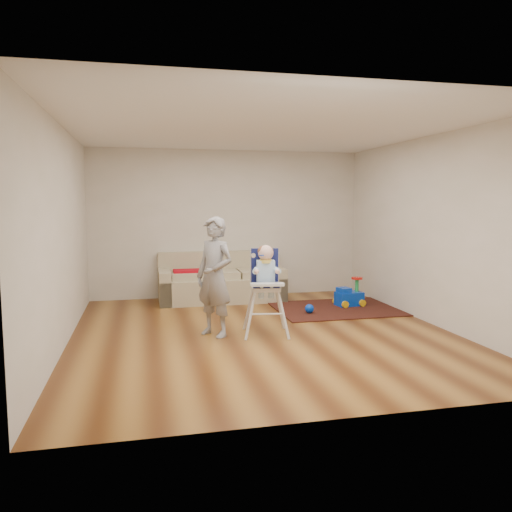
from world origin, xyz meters
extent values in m
plane|color=#51280D|center=(0.00, 0.00, 0.00)|extent=(5.50, 5.50, 0.00)
cube|color=beige|center=(0.00, 2.75, 1.35)|extent=(5.00, 0.04, 2.70)
cube|color=beige|center=(-2.50, 0.00, 1.35)|extent=(0.04, 5.50, 2.70)
cube|color=beige|center=(2.50, 0.00, 1.35)|extent=(0.04, 5.50, 2.70)
cube|color=white|center=(0.00, 0.00, 2.70)|extent=(5.00, 5.50, 0.04)
cube|color=#B70917|center=(-0.80, 2.25, 0.56)|extent=(0.50, 0.32, 0.04)
cube|color=black|center=(1.55, 1.17, 0.01)|extent=(2.02, 1.52, 0.02)
sphere|color=#083AC6|center=(0.98, 0.92, 0.09)|extent=(0.14, 0.14, 0.14)
cylinder|color=#083AC6|center=(-0.04, -0.19, 1.07)|extent=(0.03, 0.12, 0.01)
imported|color=gray|center=(-0.64, 0.01, 0.78)|extent=(0.65, 0.68, 1.57)
camera|label=1|loc=(-1.55, -6.39, 1.76)|focal=35.00mm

